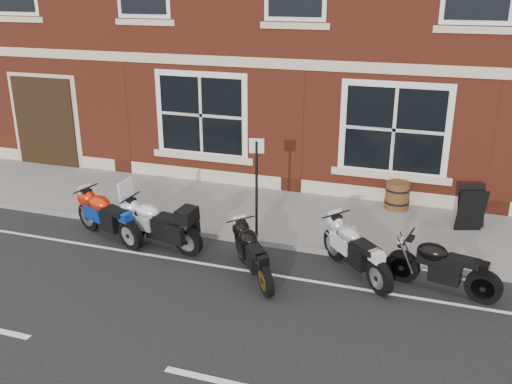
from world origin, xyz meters
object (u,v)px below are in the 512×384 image
at_px(moto_touring_silver, 157,221).
at_px(moto_naked_black, 441,264).
at_px(moto_sport_silver, 357,248).
at_px(parking_sign, 257,181).
at_px(barrel_planter, 397,195).
at_px(moto_sport_red, 108,214).
at_px(moto_sport_black, 254,252).
at_px(a_board_sign, 471,208).

relative_size(moto_touring_silver, moto_naked_black, 1.04).
height_order(moto_sport_silver, parking_sign, parking_sign).
height_order(moto_touring_silver, moto_sport_silver, moto_touring_silver).
bearing_deg(moto_sport_silver, moto_touring_silver, 138.38).
bearing_deg(barrel_planter, moto_sport_red, -148.67).
bearing_deg(moto_sport_black, moto_sport_silver, -15.70).
distance_m(moto_naked_black, barrel_planter, 3.73).
xyz_separation_m(moto_touring_silver, moto_sport_red, (-1.18, 0.03, -0.02)).
distance_m(moto_sport_black, barrel_planter, 4.69).
distance_m(moto_sport_red, moto_sport_black, 3.60).
distance_m(moto_sport_silver, moto_naked_black, 1.53).
bearing_deg(moto_naked_black, moto_sport_red, 103.10).
bearing_deg(moto_touring_silver, parking_sign, -53.34).
bearing_deg(barrel_planter, moto_sport_silver, -96.94).
height_order(moto_touring_silver, barrel_planter, moto_touring_silver).
bearing_deg(moto_touring_silver, a_board_sign, -55.20).
relative_size(moto_sport_black, parking_sign, 0.77).
bearing_deg(moto_sport_red, a_board_sign, -47.13).
bearing_deg(barrel_planter, moto_naked_black, -72.72).
relative_size(a_board_sign, barrel_planter, 1.50).
xyz_separation_m(moto_sport_red, a_board_sign, (7.41, 2.75, 0.06)).
bearing_deg(moto_sport_red, barrel_planter, -36.15).
height_order(moto_sport_black, moto_sport_silver, moto_sport_silver).
distance_m(moto_touring_silver, parking_sign, 2.25).
xyz_separation_m(moto_sport_silver, a_board_sign, (2.07, 2.67, 0.06)).
distance_m(moto_sport_black, a_board_sign, 5.13).
bearing_deg(moto_naked_black, barrel_planter, 30.82).
relative_size(moto_sport_red, parking_sign, 0.95).
bearing_deg(barrel_planter, parking_sign, -135.72).
bearing_deg(moto_sport_red, parking_sign, -51.40).
bearing_deg(parking_sign, barrel_planter, 31.46).
bearing_deg(a_board_sign, moto_sport_silver, -146.79).
height_order(moto_sport_silver, moto_naked_black, moto_sport_silver).
bearing_deg(barrel_planter, moto_touring_silver, -142.29).
height_order(moto_sport_silver, a_board_sign, a_board_sign).
relative_size(moto_sport_black, a_board_sign, 1.68).
bearing_deg(moto_naked_black, moto_sport_black, 113.18).
height_order(a_board_sign, parking_sign, parking_sign).
bearing_deg(a_board_sign, moto_sport_red, -178.72).
relative_size(moto_touring_silver, barrel_planter, 3.22).
height_order(moto_sport_black, barrel_planter, moto_sport_black).
relative_size(moto_sport_silver, barrel_planter, 2.50).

